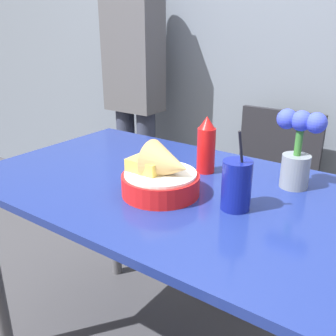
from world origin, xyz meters
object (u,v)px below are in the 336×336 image
Objects in this scene: ketchup_bottle at (206,146)px; drink_cup at (236,187)px; food_basket at (162,176)px; flower_vase at (298,148)px; person_standing at (134,86)px; chair_far_window at (269,183)px.

drink_cup is at bearing -43.13° from ketchup_bottle.
food_basket is 0.96× the size of flower_vase.
drink_cup is at bearing -38.11° from person_standing.
chair_far_window is 4.47× the size of ketchup_bottle.
food_basket is 0.21m from drink_cup.
chair_far_window is 3.75× the size of food_basket.
ketchup_bottle reaches higher than food_basket.
person_standing is (-0.84, 0.63, 0.04)m from ketchup_bottle.
food_basket is 0.14× the size of person_standing.
drink_cup is at bearing -109.05° from flower_vase.
flower_vase is at bearing 43.23° from food_basket.
drink_cup is (0.21, 0.04, 0.01)m from food_basket.
ketchup_bottle is 0.29m from flower_vase.
chair_far_window is at bearing 115.36° from flower_vase.
drink_cup reaches higher than food_basket.
chair_far_window is at bearing 88.97° from food_basket.
food_basket is 1.19× the size of ketchup_bottle.
flower_vase reaches higher than drink_cup.
flower_vase reaches higher than ketchup_bottle.
person_standing reaches higher than food_basket.
chair_far_window is 0.91m from food_basket.
drink_cup is 1.32m from person_standing.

